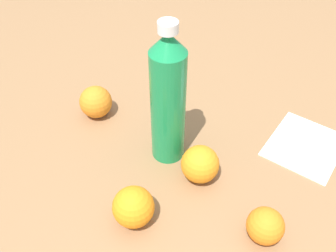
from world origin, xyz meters
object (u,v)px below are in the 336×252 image
object	(u,v)px
orange_2	(200,164)
orange_3	(265,226)
folded_napkin	(305,145)
water_bottle	(168,100)
orange_1	(96,102)
orange_0	(133,207)

from	to	relation	value
orange_2	orange_3	size ratio (longest dim) A/B	1.16
orange_3	folded_napkin	distance (m)	0.27
water_bottle	orange_1	world-z (taller)	water_bottle
orange_1	orange_2	world-z (taller)	same
orange_2	orange_0	bearing A→B (deg)	75.89
water_bottle	orange_1	distance (m)	0.24
orange_0	folded_napkin	xyz separation A→B (m)	(-0.18, -0.38, -0.04)
orange_0	folded_napkin	bearing A→B (deg)	-115.79
water_bottle	orange_1	bearing A→B (deg)	-20.81
water_bottle	orange_2	size ratio (longest dim) A/B	4.03
orange_0	orange_1	xyz separation A→B (m)	(0.27, -0.17, 0.00)
folded_napkin	orange_2	bearing A→B (deg)	56.93
orange_3	orange_2	bearing A→B (deg)	-14.83
orange_1	folded_napkin	size ratio (longest dim) A/B	0.45
water_bottle	orange_1	xyz separation A→B (m)	(0.22, 0.00, -0.11)
orange_2	folded_napkin	bearing A→B (deg)	-123.07
orange_0	orange_2	xyz separation A→B (m)	(-0.04, -0.16, 0.00)
orange_1	orange_0	bearing A→B (deg)	147.88
water_bottle	orange_3	bearing A→B (deg)	145.00
orange_2	orange_3	world-z (taller)	orange_2
water_bottle	folded_napkin	xyz separation A→B (m)	(-0.24, -0.20, -0.15)
orange_0	orange_1	world-z (taller)	same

